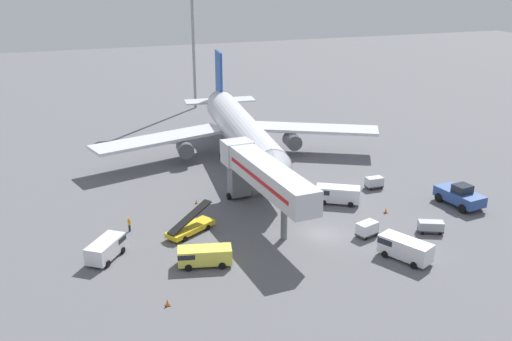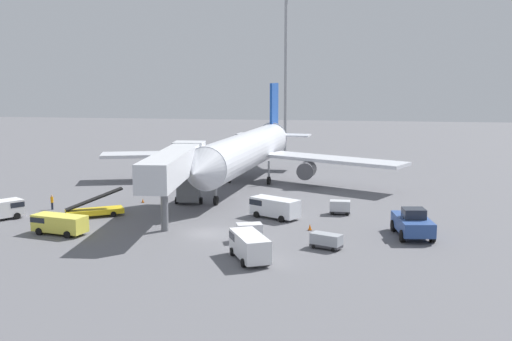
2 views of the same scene
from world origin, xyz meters
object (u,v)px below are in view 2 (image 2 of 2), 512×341
at_px(baggage_cart_outer_right, 249,231).
at_px(service_van_far_right, 0,209).
at_px(ground_crew_worker_foreground, 52,202).
at_px(jet_bridge, 176,166).
at_px(service_van_far_center, 58,223).
at_px(safety_cone_bravo, 143,201).
at_px(airplane_at_gate, 248,150).
at_px(pushback_tug, 413,223).
at_px(service_van_mid_right, 249,245).
at_px(apron_light_mast, 286,45).
at_px(baggage_cart_mid_left, 326,240).
at_px(baggage_cart_near_left, 340,207).
at_px(service_van_mid_center, 274,207).
at_px(belt_loader_truck, 95,210).
at_px(safety_cone_charlie, 310,227).

bearing_deg(baggage_cart_outer_right, service_van_far_right, 171.31).
xyz_separation_m(service_van_far_right, ground_crew_worker_foreground, (2.95, 5.41, -0.25)).
relative_size(jet_bridge, service_van_far_right, 4.04).
bearing_deg(service_van_far_center, safety_cone_bravo, 78.93).
xyz_separation_m(airplane_at_gate, jet_bridge, (-4.00, -20.55, 0.73)).
height_order(pushback_tug, baggage_cart_outer_right, pushback_tug).
bearing_deg(service_van_mid_right, ground_crew_worker_foreground, 148.54).
xyz_separation_m(airplane_at_gate, apron_light_mast, (1.38, 33.74, 15.59)).
height_order(pushback_tug, baggage_cart_mid_left, pushback_tug).
height_order(baggage_cart_near_left, baggage_cart_outer_right, baggage_cart_outer_right).
distance_m(service_van_mid_center, safety_cone_bravo, 17.03).
bearing_deg(belt_loader_truck, baggage_cart_mid_left, -18.70).
xyz_separation_m(airplane_at_gate, service_van_mid_center, (6.08, -19.31, -3.47)).
height_order(baggage_cart_mid_left, baggage_cart_outer_right, baggage_cart_outer_right).
relative_size(jet_bridge, service_van_far_center, 3.64).
height_order(baggage_cart_near_left, safety_cone_charlie, baggage_cart_near_left).
xyz_separation_m(service_van_mid_right, service_van_mid_center, (0.08, 14.96, -0.02)).
relative_size(service_van_far_right, ground_crew_worker_foreground, 3.00).
xyz_separation_m(service_van_mid_center, safety_cone_charlie, (4.11, -4.65, -0.89)).
height_order(baggage_cart_mid_left, apron_light_mast, apron_light_mast).
xyz_separation_m(ground_crew_worker_foreground, apron_light_mast, (20.13, 52.87, 19.39)).
bearing_deg(baggage_cart_outer_right, service_van_far_center, -178.62).
bearing_deg(pushback_tug, baggage_cart_near_left, 129.46).
relative_size(belt_loader_truck, safety_cone_charlie, 9.61).
distance_m(service_van_far_right, baggage_cart_near_left, 35.49).
bearing_deg(airplane_at_gate, jet_bridge, -101.02).
relative_size(service_van_far_center, baggage_cart_mid_left, 1.88).
height_order(jet_bridge, service_van_mid_center, jet_bridge).
xyz_separation_m(safety_cone_charlie, apron_light_mast, (-8.81, 57.70, 19.96)).
distance_m(baggage_cart_outer_right, apron_light_mast, 65.43).
height_order(baggage_cart_outer_right, safety_cone_bravo, baggage_cart_outer_right).
bearing_deg(baggage_cart_outer_right, baggage_cart_near_left, 57.15).
distance_m(baggage_cart_outer_right, safety_cone_bravo, 21.08).
relative_size(baggage_cart_near_left, safety_cone_charlie, 3.49).
bearing_deg(safety_cone_charlie, safety_cone_bravo, 153.77).
bearing_deg(baggage_cart_mid_left, service_van_mid_center, 118.82).
height_order(service_van_far_right, safety_cone_bravo, service_van_far_right).
distance_m(service_van_mid_right, ground_crew_worker_foreground, 29.02).
bearing_deg(belt_loader_truck, baggage_cart_outer_right, -21.19).
xyz_separation_m(baggage_cart_outer_right, apron_light_mast, (-3.69, 62.38, 19.39)).
distance_m(service_van_mid_right, service_van_mid_center, 14.96).
bearing_deg(safety_cone_bravo, apron_light_mast, 76.51).
relative_size(belt_loader_truck, baggage_cart_outer_right, 2.32).
bearing_deg(service_van_far_center, baggage_cart_mid_left, -2.40).
bearing_deg(pushback_tug, jet_bridge, 169.75).
bearing_deg(service_van_mid_right, airplane_at_gate, 99.94).
xyz_separation_m(baggage_cart_outer_right, safety_cone_charlie, (5.12, 4.67, -0.57)).
relative_size(ground_crew_worker_foreground, apron_light_mast, 0.06).
height_order(service_van_far_right, baggage_cart_mid_left, service_van_far_right).
bearing_deg(baggage_cart_near_left, baggage_cart_mid_left, -93.57).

